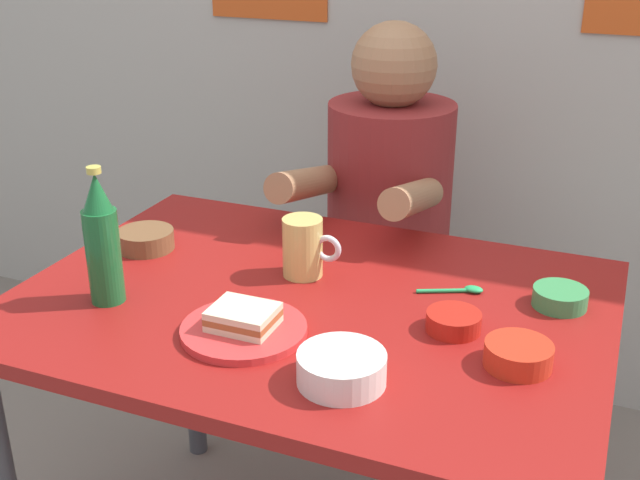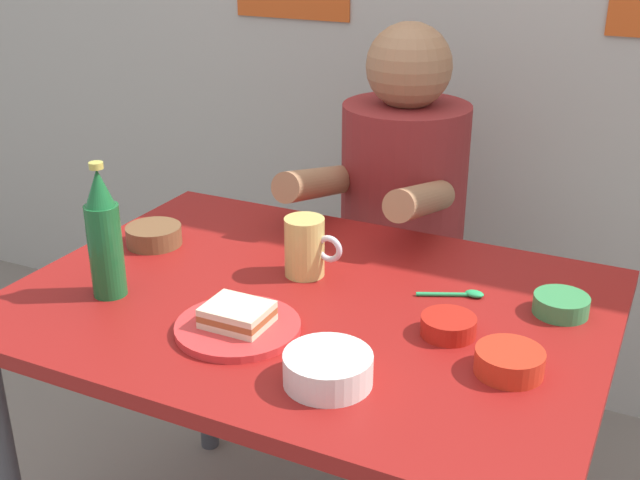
{
  "view_description": "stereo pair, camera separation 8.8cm",
  "coord_description": "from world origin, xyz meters",
  "px_view_note": "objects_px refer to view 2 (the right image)",
  "views": [
    {
      "loc": [
        0.52,
        -1.22,
        1.43
      ],
      "look_at": [
        0.0,
        0.05,
        0.84
      ],
      "focal_mm": 44.36,
      "sensor_mm": 36.0,
      "label": 1
    },
    {
      "loc": [
        0.6,
        -1.18,
        1.43
      ],
      "look_at": [
        0.0,
        0.05,
        0.84
      ],
      "focal_mm": 44.36,
      "sensor_mm": 36.0,
      "label": 2
    }
  ],
  "objects_px": {
    "person_seated": "(402,185)",
    "plate_orange": "(238,327)",
    "stool": "(398,326)",
    "sauce_bowl_chili": "(509,361)",
    "dining_table": "(309,341)",
    "beer_bottle": "(104,237)",
    "beer_mug": "(306,247)",
    "sandwich": "(237,315)"
  },
  "relations": [
    {
      "from": "person_seated",
      "to": "plate_orange",
      "type": "distance_m",
      "value": 0.78
    },
    {
      "from": "stool",
      "to": "sauce_bowl_chili",
      "type": "xyz_separation_m",
      "value": [
        0.44,
        -0.72,
        0.41
      ]
    },
    {
      "from": "dining_table",
      "to": "stool",
      "type": "distance_m",
      "value": 0.7
    },
    {
      "from": "beer_bottle",
      "to": "sauce_bowl_chili",
      "type": "bearing_deg",
      "value": 4.49
    },
    {
      "from": "beer_mug",
      "to": "stool",
      "type": "bearing_deg",
      "value": 89.2
    },
    {
      "from": "beer_mug",
      "to": "sandwich",
      "type": "bearing_deg",
      "value": -90.92
    },
    {
      "from": "stool",
      "to": "person_seated",
      "type": "xyz_separation_m",
      "value": [
        0.0,
        -0.01,
        0.42
      ]
    },
    {
      "from": "stool",
      "to": "beer_mug",
      "type": "xyz_separation_m",
      "value": [
        -0.01,
        -0.54,
        0.45
      ]
    },
    {
      "from": "plate_orange",
      "to": "sandwich",
      "type": "height_order",
      "value": "sandwich"
    },
    {
      "from": "stool",
      "to": "person_seated",
      "type": "relative_size",
      "value": 0.63
    },
    {
      "from": "sauce_bowl_chili",
      "to": "person_seated",
      "type": "bearing_deg",
      "value": 122.04
    },
    {
      "from": "person_seated",
      "to": "plate_orange",
      "type": "height_order",
      "value": "person_seated"
    },
    {
      "from": "stool",
      "to": "person_seated",
      "type": "distance_m",
      "value": 0.42
    },
    {
      "from": "dining_table",
      "to": "beer_mug",
      "type": "bearing_deg",
      "value": 119.45
    },
    {
      "from": "dining_table",
      "to": "beer_bottle",
      "type": "xyz_separation_m",
      "value": [
        -0.35,
        -0.15,
        0.21
      ]
    },
    {
      "from": "dining_table",
      "to": "sandwich",
      "type": "xyz_separation_m",
      "value": [
        -0.05,
        -0.16,
        0.13
      ]
    },
    {
      "from": "person_seated",
      "to": "sandwich",
      "type": "xyz_separation_m",
      "value": [
        -0.01,
        -0.78,
        0.01
      ]
    },
    {
      "from": "plate_orange",
      "to": "sauce_bowl_chili",
      "type": "distance_m",
      "value": 0.46
    },
    {
      "from": "sandwich",
      "to": "beer_bottle",
      "type": "bearing_deg",
      "value": 177.04
    },
    {
      "from": "beer_mug",
      "to": "sauce_bowl_chili",
      "type": "relative_size",
      "value": 1.15
    },
    {
      "from": "plate_orange",
      "to": "beer_mug",
      "type": "bearing_deg",
      "value": 89.08
    },
    {
      "from": "dining_table",
      "to": "beer_bottle",
      "type": "relative_size",
      "value": 4.2
    },
    {
      "from": "dining_table",
      "to": "stool",
      "type": "bearing_deg",
      "value": 93.93
    },
    {
      "from": "sauce_bowl_chili",
      "to": "stool",
      "type": "bearing_deg",
      "value": 121.64
    },
    {
      "from": "beer_mug",
      "to": "beer_bottle",
      "type": "distance_m",
      "value": 0.38
    },
    {
      "from": "sandwich",
      "to": "plate_orange",
      "type": "bearing_deg",
      "value": 0.0
    },
    {
      "from": "sauce_bowl_chili",
      "to": "beer_bottle",
      "type": "bearing_deg",
      "value": -175.51
    },
    {
      "from": "beer_mug",
      "to": "beer_bottle",
      "type": "height_order",
      "value": "beer_bottle"
    },
    {
      "from": "stool",
      "to": "person_seated",
      "type": "height_order",
      "value": "person_seated"
    },
    {
      "from": "beer_mug",
      "to": "beer_bottle",
      "type": "bearing_deg",
      "value": -141.09
    },
    {
      "from": "person_seated",
      "to": "sandwich",
      "type": "relative_size",
      "value": 6.54
    },
    {
      "from": "dining_table",
      "to": "stool",
      "type": "relative_size",
      "value": 2.44
    },
    {
      "from": "sandwich",
      "to": "beer_bottle",
      "type": "height_order",
      "value": "beer_bottle"
    },
    {
      "from": "person_seated",
      "to": "beer_bottle",
      "type": "distance_m",
      "value": 0.83
    },
    {
      "from": "plate_orange",
      "to": "beer_mug",
      "type": "xyz_separation_m",
      "value": [
        0.0,
        0.25,
        0.05
      ]
    },
    {
      "from": "stool",
      "to": "beer_bottle",
      "type": "relative_size",
      "value": 1.72
    },
    {
      "from": "plate_orange",
      "to": "stool",
      "type": "bearing_deg",
      "value": 89.16
    },
    {
      "from": "stool",
      "to": "beer_bottle",
      "type": "distance_m",
      "value": 0.98
    },
    {
      "from": "beer_mug",
      "to": "person_seated",
      "type": "bearing_deg",
      "value": 89.19
    },
    {
      "from": "person_seated",
      "to": "sauce_bowl_chili",
      "type": "height_order",
      "value": "person_seated"
    },
    {
      "from": "plate_orange",
      "to": "beer_bottle",
      "type": "relative_size",
      "value": 0.84
    },
    {
      "from": "person_seated",
      "to": "beer_mug",
      "type": "distance_m",
      "value": 0.53
    }
  ]
}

